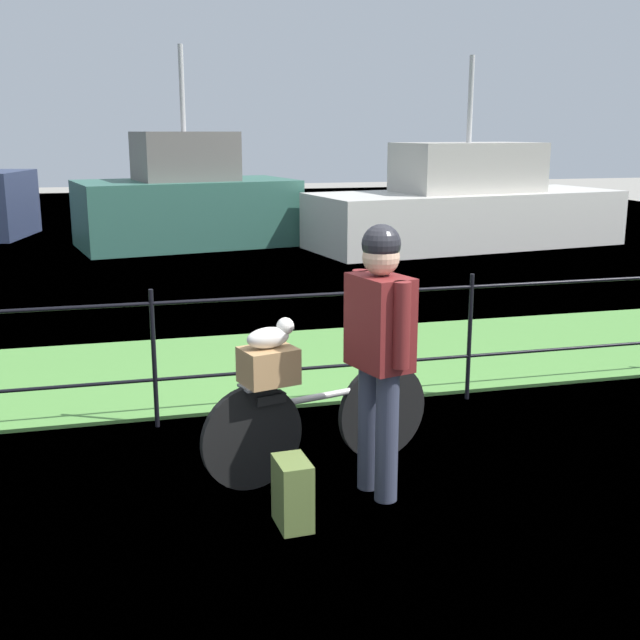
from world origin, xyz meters
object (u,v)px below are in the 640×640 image
(terrier_dog, at_px, (272,335))
(cyclist_person, at_px, (380,338))
(backpack_on_paving, at_px, (293,493))
(wooden_crate, at_px, (268,365))
(moored_boat_far, at_px, (186,203))
(moored_boat_mid, at_px, (466,208))
(bicycle_main, at_px, (318,421))

(terrier_dog, height_order, cyclist_person, cyclist_person)
(terrier_dog, distance_m, backpack_on_paving, 0.97)
(terrier_dog, bearing_deg, cyclist_person, -27.10)
(cyclist_person, distance_m, backpack_on_paving, 1.04)
(terrier_dog, bearing_deg, wooden_crate, -164.84)
(backpack_on_paving, xyz_separation_m, moored_boat_far, (0.50, 11.71, 0.64))
(moored_boat_mid, bearing_deg, moored_boat_far, 164.54)
(cyclist_person, xyz_separation_m, moored_boat_mid, (5.17, 9.98, -0.26))
(bicycle_main, height_order, terrier_dog, terrier_dog)
(bicycle_main, xyz_separation_m, wooden_crate, (-0.34, -0.09, 0.43))
(bicycle_main, height_order, moored_boat_mid, moored_boat_mid)
(cyclist_person, height_order, moored_boat_mid, moored_boat_mid)
(cyclist_person, relative_size, backpack_on_paving, 4.21)
(wooden_crate, bearing_deg, moored_boat_far, 87.34)
(bicycle_main, xyz_separation_m, moored_boat_mid, (5.45, 9.58, 0.39))
(wooden_crate, bearing_deg, terrier_dog, 15.16)
(moored_boat_mid, bearing_deg, wooden_crate, -120.91)
(wooden_crate, distance_m, moored_boat_mid, 11.28)
(terrier_dog, height_order, moored_boat_mid, moored_boat_mid)
(wooden_crate, bearing_deg, cyclist_person, -25.71)
(moored_boat_mid, xyz_separation_m, moored_boat_far, (-5.28, 1.46, 0.10))
(backpack_on_paving, bearing_deg, cyclist_person, -69.07)
(bicycle_main, bearing_deg, terrier_dog, -164.84)
(backpack_on_paving, distance_m, moored_boat_far, 11.73)
(cyclist_person, bearing_deg, backpack_on_paving, -155.55)
(wooden_crate, distance_m, terrier_dog, 0.19)
(terrier_dog, relative_size, moored_boat_far, 0.07)
(terrier_dog, xyz_separation_m, cyclist_person, (0.60, -0.30, 0.02))
(cyclist_person, bearing_deg, moored_boat_far, 90.51)
(terrier_dog, xyz_separation_m, backpack_on_paving, (-0.00, -0.58, -0.78))
(moored_boat_mid, distance_m, moored_boat_far, 5.47)
(bicycle_main, height_order, backpack_on_paving, bicycle_main)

